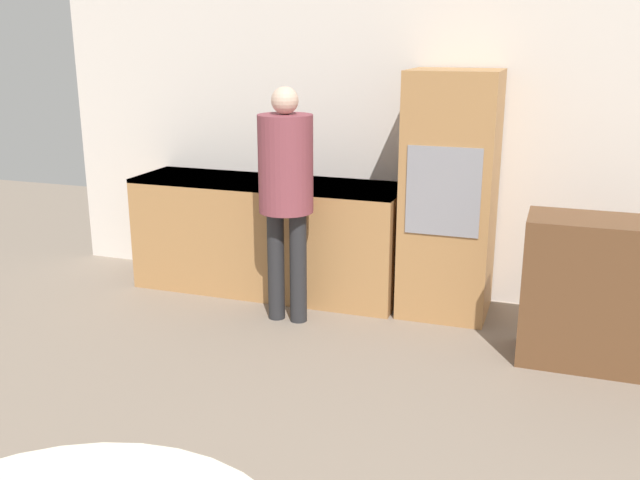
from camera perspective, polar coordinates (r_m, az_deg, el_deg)
wall_back at (r=5.40m, az=8.92°, el=8.91°), size 6.18×0.05×2.60m
kitchen_counter at (r=5.58m, az=-4.21°, el=0.44°), size 2.10×0.60×0.88m
oven_unit at (r=5.11m, az=10.33°, el=3.53°), size 0.62×0.59×1.73m
sideboard at (r=4.64m, az=23.22°, el=-4.12°), size 1.19×0.45×0.92m
person_standing at (r=4.84m, az=-2.75°, el=4.77°), size 0.37×0.37×1.63m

